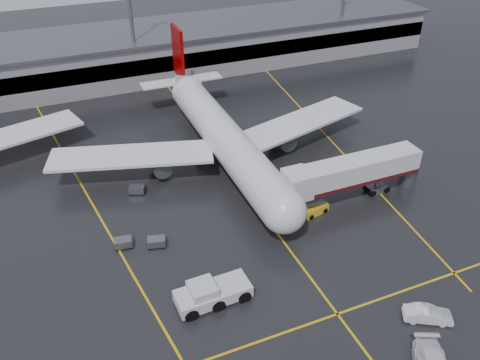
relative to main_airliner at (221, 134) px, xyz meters
name	(u,v)px	position (x,y,z in m)	size (l,w,h in m)	color
ground	(248,194)	(0.00, -9.70, -4.21)	(220.00, 220.00, 0.00)	black
apron_line_centre	(248,194)	(0.00, -9.70, -4.20)	(0.25, 90.00, 0.02)	gold
apron_line_stop	(337,314)	(0.00, -31.70, -4.20)	(60.00, 0.25, 0.02)	gold
apron_line_left	(83,188)	(-20.00, 0.30, -4.20)	(0.25, 70.00, 0.02)	gold
apron_line_right	(326,136)	(18.00, 0.30, -4.20)	(0.25, 70.00, 0.02)	gold
terminal	(154,51)	(0.00, 38.23, 0.11)	(122.00, 19.00, 8.60)	gray
light_mast_mid	(130,9)	(-5.00, 32.30, 10.27)	(3.00, 1.20, 25.45)	#595B60
main_airliner	(221,134)	(0.00, 0.00, 0.00)	(48.80, 45.60, 14.10)	silver
jet_bridge	(353,173)	(11.87, -15.70, -0.28)	(19.90, 3.40, 6.05)	silver
pushback_tractor	(211,294)	(-10.83, -25.35, -3.14)	(7.65, 3.49, 2.70)	silver
belt_loader	(315,209)	(6.06, -16.64, -3.67)	(3.72, 2.25, 2.21)	gold
service_van_c	(428,314)	(7.57, -35.61, -3.45)	(1.62, 4.63, 1.53)	white
baggage_cart_a	(157,242)	(-13.77, -15.10, -3.58)	(2.26, 1.76, 1.12)	#595B60
baggage_cart_b	(123,243)	(-17.32, -13.77, -3.58)	(2.16, 1.55, 1.12)	#595B60
baggage_cart_c	(137,189)	(-13.50, -3.81, -3.58)	(2.35, 1.97, 1.12)	#595B60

